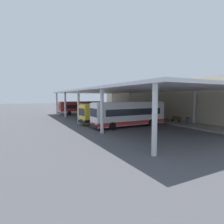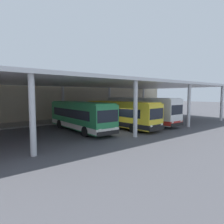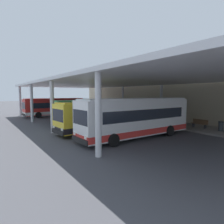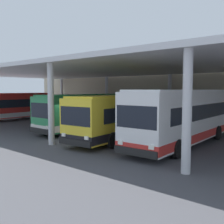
% 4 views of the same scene
% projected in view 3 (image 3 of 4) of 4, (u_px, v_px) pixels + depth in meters
% --- Properties ---
extents(ground_plane, '(200.00, 200.00, 0.00)m').
position_uv_depth(ground_plane, '(76.00, 130.00, 21.43)').
color(ground_plane, '#47474C').
extents(platform_kerb, '(42.00, 4.50, 0.18)m').
position_uv_depth(platform_kerb, '(152.00, 121.00, 27.99)').
color(platform_kerb, gray).
rests_on(platform_kerb, ground).
extents(station_building_facade, '(48.00, 1.60, 7.34)m').
position_uv_depth(station_building_facade, '(168.00, 96.00, 29.47)').
color(station_building_facade, '#C1B293').
rests_on(station_building_facade, ground).
extents(canopy_shelter, '(40.00, 17.00, 5.55)m').
position_uv_depth(canopy_shelter, '(117.00, 83.00, 24.02)').
color(canopy_shelter, silver).
rests_on(canopy_shelter, ground).
extents(bus_nearest_bay, '(2.93, 10.60, 3.17)m').
position_uv_depth(bus_nearest_bay, '(55.00, 107.00, 35.06)').
color(bus_nearest_bay, red).
rests_on(bus_nearest_bay, ground).
extents(bus_second_bay, '(2.83, 10.57, 3.17)m').
position_uv_depth(bus_second_bay, '(94.00, 112.00, 25.31)').
color(bus_second_bay, '#28844C').
rests_on(bus_second_bay, ground).
extents(bus_middle_bay, '(3.29, 10.69, 3.17)m').
position_uv_depth(bus_middle_bay, '(105.00, 116.00, 20.71)').
color(bus_middle_bay, yellow).
rests_on(bus_middle_bay, ground).
extents(bus_far_bay, '(2.90, 11.38, 3.57)m').
position_uv_depth(bus_far_bay, '(137.00, 118.00, 17.56)').
color(bus_far_bay, white).
rests_on(bus_far_bay, ground).
extents(bench_waiting, '(1.80, 0.45, 0.92)m').
position_uv_depth(bench_waiting, '(200.00, 123.00, 22.03)').
color(bench_waiting, brown).
rests_on(bench_waiting, platform_kerb).
extents(trash_bin, '(0.52, 0.52, 0.98)m').
position_uv_depth(trash_bin, '(221.00, 126.00, 20.02)').
color(trash_bin, '#33383D').
rests_on(trash_bin, platform_kerb).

